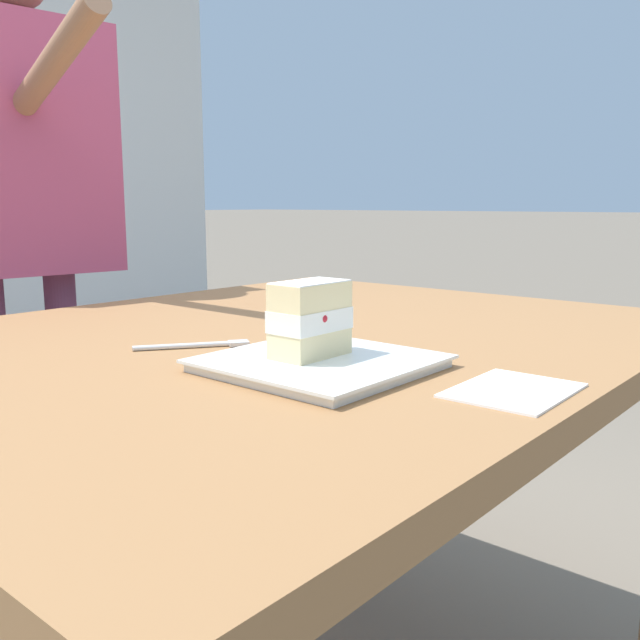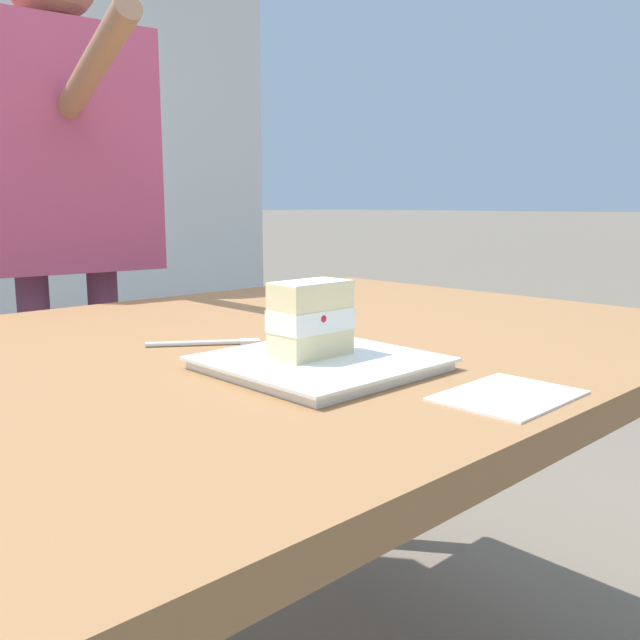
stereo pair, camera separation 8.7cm
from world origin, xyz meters
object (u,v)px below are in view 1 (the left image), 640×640
paper_napkin (513,390)px  diner_person (15,160)px  patio_table (288,389)px  dessert_fork (200,345)px  dessert_plate (320,363)px  cake_slice (310,319)px

paper_napkin → diner_person: size_ratio=0.10×
patio_table → diner_person: (0.04, -0.82, 0.41)m
patio_table → dessert_fork: dessert_fork is taller
patio_table → dessert_plate: 0.29m
paper_napkin → diner_person: 1.31m
cake_slice → dessert_fork: bearing=-86.9°
dessert_fork → diner_person: bearing=-99.4°
dessert_plate → diner_person: diner_person is taller
patio_table → paper_napkin: bearing=77.3°
dessert_fork → diner_person: 0.88m
patio_table → dessert_plate: size_ratio=5.15×
paper_napkin → patio_table: bearing=-102.7°
patio_table → dessert_plate: (0.16, 0.21, 0.11)m
cake_slice → paper_napkin: cake_slice is taller
cake_slice → diner_person: 1.05m
diner_person → dessert_plate: bearing=83.4°
dessert_fork → cake_slice: bearing=93.1°
patio_table → paper_napkin: 0.47m
dessert_fork → paper_napkin: (-0.08, 0.46, -0.00)m
patio_table → cake_slice: cake_slice is taller
diner_person → paper_napkin: bearing=87.4°
dessert_plate → cake_slice: bearing=-80.9°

